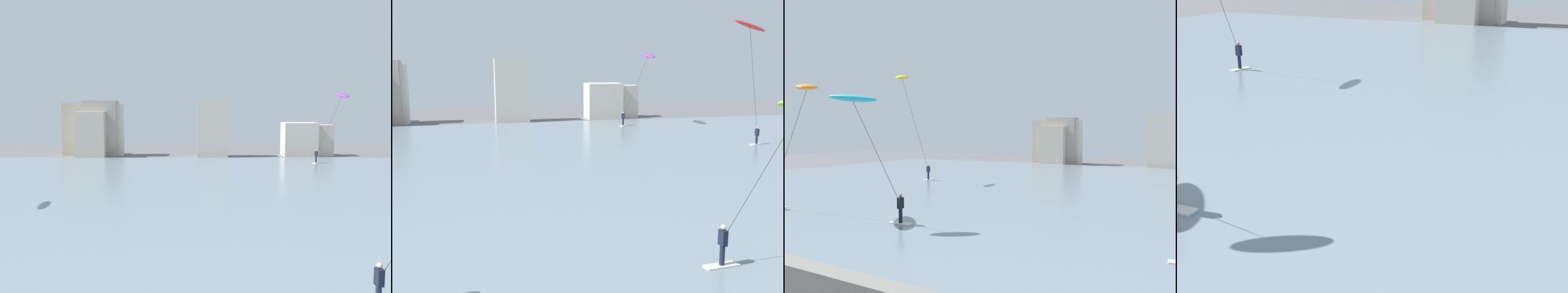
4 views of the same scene
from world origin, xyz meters
TOP-DOWN VIEW (x-y plane):
  - water_bay at (0.00, 30.50)m, footprint 84.00×52.00m
  - far_shore_buildings at (-4.46, 59.23)m, footprint 38.03×5.43m
  - kitesurfer_purple at (17.74, 50.78)m, footprint 4.21×3.83m

SIDE VIEW (x-z plane):
  - water_bay at x=0.00m, z-range 0.00..0.10m
  - far_shore_buildings at x=-4.46m, z-range -0.60..7.36m
  - kitesurfer_purple at x=17.74m, z-range 3.44..12.11m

